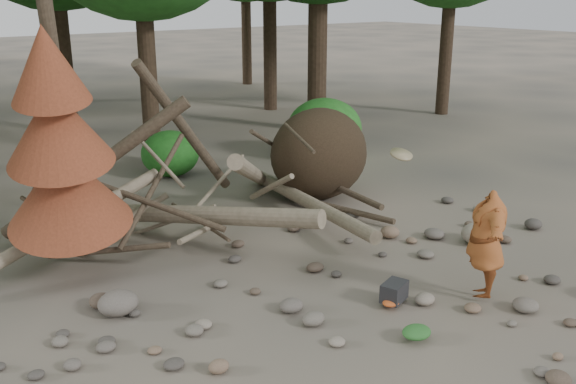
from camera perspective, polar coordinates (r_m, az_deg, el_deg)
ground at (r=9.51m, az=7.04°, el=-9.94°), size 120.00×120.00×0.00m
deadfall_pile at (r=13.42m, az=1.03°, el=2.82°), size 8.55×5.24×3.30m
dead_conifer at (r=10.06m, az=-19.57°, el=3.57°), size 2.06×2.16×4.35m
bush_mid at (r=15.84m, az=-10.44°, el=3.38°), size 1.40×1.40×1.12m
bush_right at (r=17.36m, az=3.27°, el=5.71°), size 2.00×2.00×1.60m
frisbee_thrower at (r=9.65m, az=17.20°, el=-4.41°), size 2.51×1.65×2.32m
backpack at (r=9.54m, az=9.40°, el=-9.04°), size 0.48×0.40×0.28m
cloth_green at (r=8.70m, az=11.34°, el=-12.40°), size 0.41×0.34×0.15m
cloth_orange at (r=9.44m, az=9.13°, el=-9.94°), size 0.27×0.22×0.10m
boulder_mid_right at (r=12.02m, az=16.53°, el=-3.55°), size 0.63×0.56×0.38m
boulder_mid_left at (r=9.43m, az=-14.87°, el=-9.51°), size 0.57×0.52×0.34m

